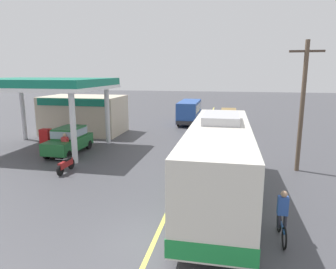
% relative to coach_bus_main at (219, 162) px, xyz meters
% --- Properties ---
extents(ground, '(120.00, 120.00, 0.00)m').
position_rel_coach_bus_main_xyz_m(ground, '(-1.95, 15.96, -1.72)').
color(ground, '#424247').
extents(lane_divider_stripe, '(0.16, 50.00, 0.01)m').
position_rel_coach_bus_main_xyz_m(lane_divider_stripe, '(-1.95, 10.96, -1.72)').
color(lane_divider_stripe, '#D8CC4C').
rests_on(lane_divider_stripe, ground).
extents(coach_bus_main, '(2.60, 11.04, 3.69)m').
position_rel_coach_bus_main_xyz_m(coach_bus_main, '(0.00, 0.00, 0.00)').
color(coach_bus_main, silver).
rests_on(coach_bus_main, ground).
extents(gas_station_roadside, '(9.10, 11.95, 5.10)m').
position_rel_coach_bus_main_xyz_m(gas_station_roadside, '(-12.65, 10.82, 0.91)').
color(gas_station_roadside, '#147259').
rests_on(gas_station_roadside, ground).
extents(car_at_pump, '(1.70, 4.20, 1.82)m').
position_rel_coach_bus_main_xyz_m(car_at_pump, '(-10.41, 5.92, -0.71)').
color(car_at_pump, '#1E602D').
rests_on(car_at_pump, ground).
extents(minibus_opposing_lane, '(2.04, 6.13, 2.44)m').
position_rel_coach_bus_main_xyz_m(minibus_opposing_lane, '(-3.87, 20.00, -0.25)').
color(minibus_opposing_lane, '#264C9E').
rests_on(minibus_opposing_lane, ground).
extents(cyclist_on_shoulder, '(0.34, 1.82, 1.72)m').
position_rel_coach_bus_main_xyz_m(cyclist_on_shoulder, '(2.23, -2.93, -0.94)').
color(cyclist_on_shoulder, black).
rests_on(cyclist_on_shoulder, ground).
extents(motorcycle_parked_forecourt, '(0.55, 1.80, 0.92)m').
position_rel_coach_bus_main_xyz_m(motorcycle_parked_forecourt, '(-8.55, 2.12, -1.28)').
color(motorcycle_parked_forecourt, black).
rests_on(motorcycle_parked_forecourt, ground).
extents(pedestrian_near_pump, '(0.55, 0.22, 1.66)m').
position_rel_coach_bus_main_xyz_m(pedestrian_near_pump, '(-10.04, 4.74, -0.79)').
color(pedestrian_near_pump, '#33333F').
rests_on(pedestrian_near_pump, ground).
extents(car_trailing_behind_bus, '(1.70, 4.20, 1.82)m').
position_rel_coach_bus_main_xyz_m(car_trailing_behind_bus, '(0.34, 18.71, -0.71)').
color(car_trailing_behind_bus, olive).
rests_on(car_trailing_behind_bus, ground).
extents(utility_pole_roadside, '(1.80, 0.24, 7.24)m').
position_rel_coach_bus_main_xyz_m(utility_pole_roadside, '(4.29, 4.98, 2.08)').
color(utility_pole_roadside, brown).
rests_on(utility_pole_roadside, ground).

